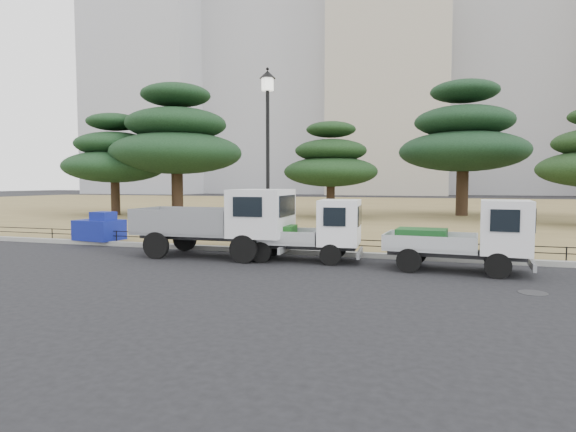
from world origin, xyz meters
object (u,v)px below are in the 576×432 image
(street_lamp, at_px, (268,129))
(truck_kei_front, at_px, (311,231))
(tarp_pile, at_px, (100,229))
(truck_kei_rear, at_px, (468,236))
(truck_large, at_px, (222,219))

(street_lamp, bearing_deg, truck_kei_front, -37.01)
(street_lamp, bearing_deg, tarp_pile, 179.63)
(truck_kei_rear, xyz_separation_m, tarp_pile, (-13.19, 1.95, -0.36))
(truck_kei_front, bearing_deg, street_lamp, 138.26)
(truck_kei_front, xyz_separation_m, truck_kei_rear, (4.39, -0.47, 0.03))
(tarp_pile, bearing_deg, truck_large, -15.09)
(truck_large, bearing_deg, street_lamp, 56.73)
(truck_large, distance_m, street_lamp, 3.49)
(truck_kei_front, distance_m, truck_kei_rear, 4.42)
(truck_large, bearing_deg, truck_kei_rear, -4.16)
(truck_large, bearing_deg, tarp_pile, 163.49)
(truck_kei_front, height_order, tarp_pile, truck_kei_front)
(truck_kei_rear, distance_m, tarp_pile, 13.34)
(truck_large, relative_size, street_lamp, 0.84)
(truck_kei_rear, distance_m, street_lamp, 7.31)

